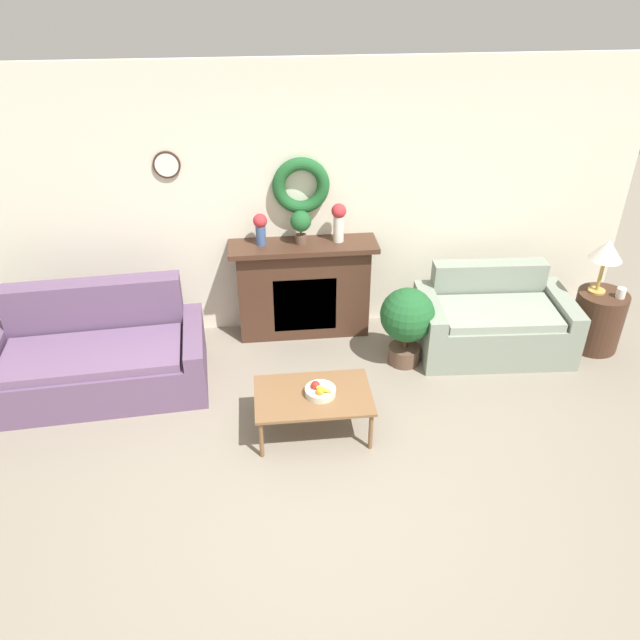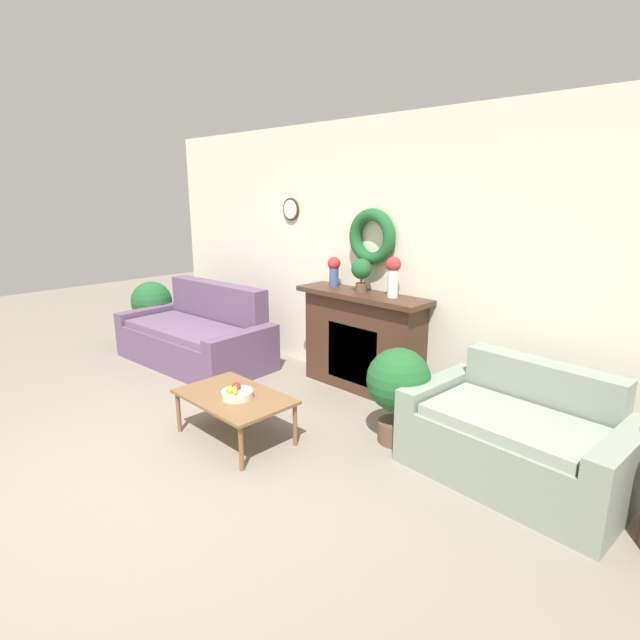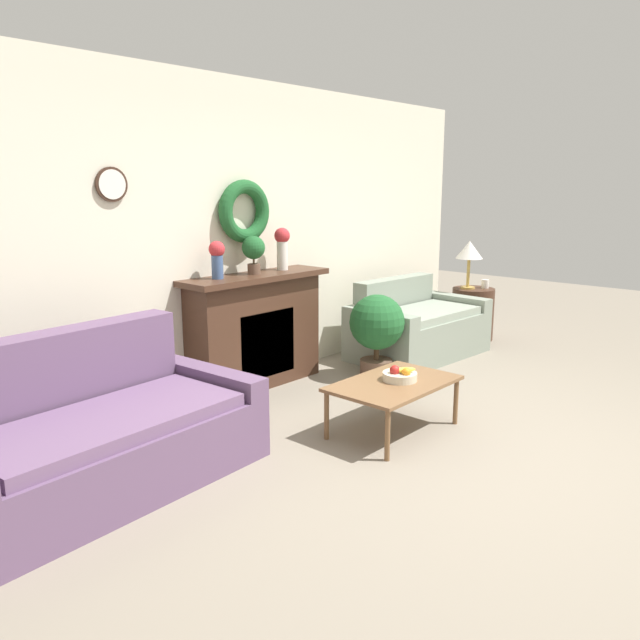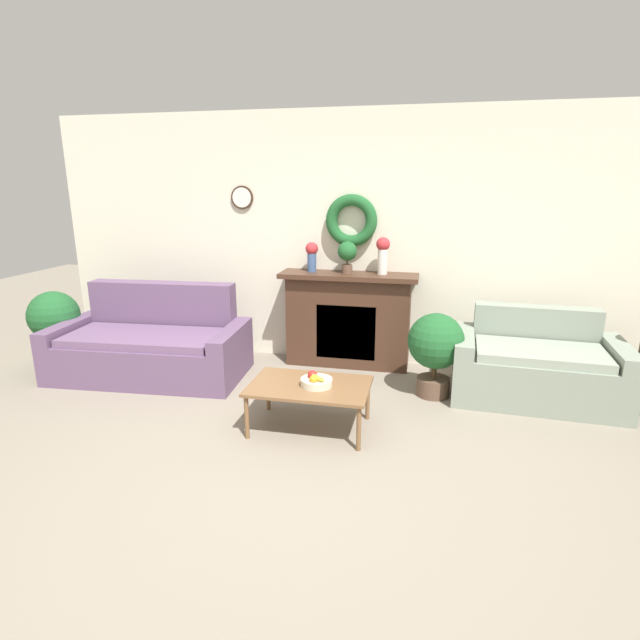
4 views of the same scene
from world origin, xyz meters
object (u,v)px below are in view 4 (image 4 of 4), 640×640
object	(u,v)px
loveseat_right	(536,367)
vase_on_mantel_left	(312,255)
vase_on_mantel_right	(383,253)
potted_plant_on_mantel	(347,253)
couch_left	(152,346)
potted_plant_floor_by_loveseat	(436,346)
fireplace	(348,319)
fruit_bowl	(316,381)
coffee_table	(310,389)
potted_plant_floor_by_couch	(54,319)

from	to	relation	value
loveseat_right	vase_on_mantel_left	bearing A→B (deg)	170.62
vase_on_mantel_right	potted_plant_on_mantel	size ratio (longest dim) A/B	1.15
couch_left	potted_plant_floor_by_loveseat	world-z (taller)	couch_left
fireplace	fruit_bowl	xyz separation A→B (m)	(-0.00, -1.57, -0.10)
fruit_bowl	potted_plant_floor_by_loveseat	size ratio (longest dim) A/B	0.32
coffee_table	fruit_bowl	distance (m)	0.09
coffee_table	vase_on_mantel_right	world-z (taller)	vase_on_mantel_right
loveseat_right	fireplace	bearing A→B (deg)	168.14
fireplace	potted_plant_on_mantel	size ratio (longest dim) A/B	4.35
fruit_bowl	fireplace	bearing A→B (deg)	89.96
couch_left	vase_on_mantel_left	size ratio (longest dim) A/B	6.32
vase_on_mantel_right	potted_plant_floor_by_couch	bearing A→B (deg)	-168.97
potted_plant_on_mantel	potted_plant_floor_by_loveseat	bearing A→B (deg)	-34.26
fireplace	potted_plant_floor_by_loveseat	size ratio (longest dim) A/B	1.83
potted_plant_floor_by_couch	vase_on_mantel_right	bearing A→B (deg)	11.03
vase_on_mantel_right	vase_on_mantel_left	bearing A→B (deg)	180.00
loveseat_right	potted_plant_floor_by_loveseat	world-z (taller)	loveseat_right
fireplace	fruit_bowl	world-z (taller)	fireplace
vase_on_mantel_right	potted_plant_floor_by_loveseat	world-z (taller)	vase_on_mantel_right
couch_left	fireplace	bearing A→B (deg)	16.27
potted_plant_floor_by_loveseat	vase_on_mantel_right	bearing A→B (deg)	130.96
coffee_table	vase_on_mantel_right	bearing A→B (deg)	75.35
fireplace	vase_on_mantel_right	bearing A→B (deg)	0.91
vase_on_mantel_left	potted_plant_floor_by_couch	world-z (taller)	vase_on_mantel_left
loveseat_right	potted_plant_floor_by_couch	bearing A→B (deg)	-174.78
fruit_bowl	loveseat_right	bearing A→B (deg)	30.08
fruit_bowl	vase_on_mantel_left	world-z (taller)	vase_on_mantel_left
loveseat_right	vase_on_mantel_left	world-z (taller)	vase_on_mantel_left
coffee_table	couch_left	bearing A→B (deg)	156.06
vase_on_mantel_left	potted_plant_on_mantel	size ratio (longest dim) A/B	0.94
loveseat_right	vase_on_mantel_right	xyz separation A→B (m)	(-1.50, 0.50, 0.96)
fruit_bowl	vase_on_mantel_right	world-z (taller)	vase_on_mantel_right
couch_left	potted_plant_floor_by_couch	xyz separation A→B (m)	(-1.18, 0.04, 0.21)
vase_on_mantel_right	potted_plant_floor_by_loveseat	size ratio (longest dim) A/B	0.48
fireplace	loveseat_right	bearing A→B (deg)	-15.06
potted_plant_floor_by_loveseat	vase_on_mantel_left	bearing A→B (deg)	153.52
coffee_table	vase_on_mantel_right	xyz separation A→B (m)	(0.41, 1.57, 0.90)
vase_on_mantel_left	potted_plant_floor_by_couch	bearing A→B (deg)	-166.03
coffee_table	fruit_bowl	size ratio (longest dim) A/B	3.77
fruit_bowl	potted_plant_on_mantel	bearing A→B (deg)	90.62
couch_left	vase_on_mantel_right	size ratio (longest dim) A/B	5.16
couch_left	vase_on_mantel_right	distance (m)	2.60
couch_left	potted_plant_on_mantel	distance (m)	2.26
vase_on_mantel_left	potted_plant_floor_by_loveseat	bearing A→B (deg)	-26.48
couch_left	potted_plant_on_mantel	bearing A→B (deg)	16.07
potted_plant_floor_by_couch	potted_plant_on_mantel	bearing A→B (deg)	11.94
loveseat_right	potted_plant_on_mantel	distance (m)	2.15
vase_on_mantel_left	vase_on_mantel_right	xyz separation A→B (m)	(0.76, -0.00, 0.04)
potted_plant_floor_by_couch	vase_on_mantel_left	bearing A→B (deg)	13.97
couch_left	potted_plant_on_mantel	world-z (taller)	potted_plant_on_mantel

